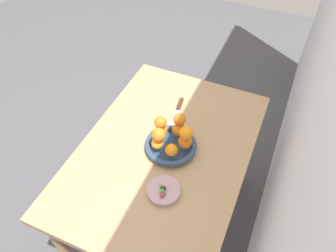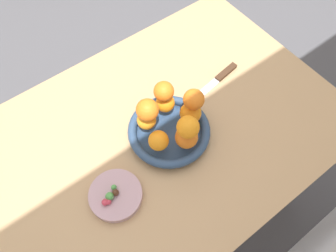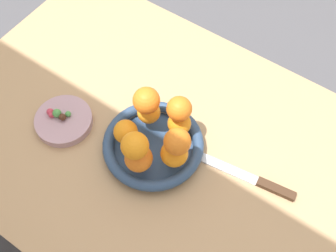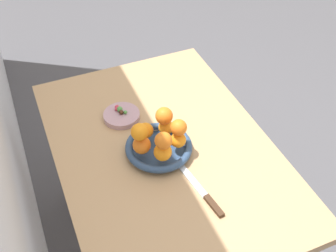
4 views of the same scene
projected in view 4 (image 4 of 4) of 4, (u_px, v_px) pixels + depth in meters
The scene contains 19 objects.
dining_table at pixel (164, 163), 1.59m from camera, with size 1.10×0.76×0.74m.
fruit_bowl at pixel (159, 148), 1.50m from camera, with size 0.24×0.24×0.04m.
candy_dish at pixel (122, 116), 1.64m from camera, with size 0.14×0.14×0.02m, color #B28C99.
orange_0 at pixel (178, 140), 1.46m from camera, with size 0.06×0.06×0.06m, color orange.
orange_1 at pixel (166, 127), 1.51m from camera, with size 0.06×0.06×0.06m, color orange.
orange_2 at pixel (146, 130), 1.49m from camera, with size 0.06×0.06×0.06m, color orange.
orange_3 at pixel (142, 145), 1.44m from camera, with size 0.06×0.06×0.06m, color orange.
orange_4 at pixel (163, 152), 1.41m from camera, with size 0.06×0.06×0.06m, color orange.
orange_5 at pixel (164, 116), 1.46m from camera, with size 0.06×0.06×0.06m, color orange.
orange_6 at pixel (163, 141), 1.37m from camera, with size 0.06×0.06×0.06m, color orange.
orange_7 at pixel (140, 132), 1.39m from camera, with size 0.06×0.06×0.06m, color orange.
orange_8 at pixel (179, 128), 1.42m from camera, with size 0.06×0.06×0.06m, color orange.
candy_ball_0 at pixel (121, 112), 1.62m from camera, with size 0.01×0.01×0.01m, color #8C4C99.
candy_ball_1 at pixel (121, 112), 1.62m from camera, with size 0.02×0.02×0.02m, color #472819.
candy_ball_2 at pixel (117, 109), 1.64m from camera, with size 0.01×0.01×0.01m, color #C6384C.
candy_ball_3 at pixel (120, 109), 1.63m from camera, with size 0.02×0.02×0.02m, color #4C9947.
candy_ball_4 at pixel (117, 107), 1.64m from camera, with size 0.02×0.02×0.02m, color #C6384C.
candy_ball_5 at pixel (125, 112), 1.62m from camera, with size 0.01×0.01×0.01m, color #4C9947.
knife at pixel (203, 193), 1.37m from camera, with size 0.26×0.06×0.01m.
Camera 4 is at (-0.98, 0.39, 1.85)m, focal length 45.00 mm.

